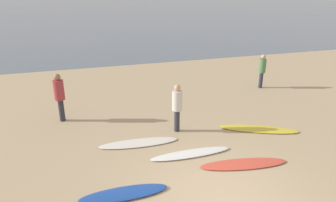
{
  "coord_description": "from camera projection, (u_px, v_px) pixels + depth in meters",
  "views": [
    {
      "loc": [
        -2.86,
        -5.22,
        4.7
      ],
      "look_at": [
        0.34,
        5.0,
        0.6
      ],
      "focal_mm": 33.03,
      "sensor_mm": 36.0,
      "label": 1
    }
  ],
  "objects": [
    {
      "name": "ocean_water",
      "position": [
        82.0,
        7.0,
        63.34
      ],
      "size": [
        140.0,
        100.0,
        0.01
      ],
      "primitive_type": "cube",
      "color": "slate",
      "rests_on": "ground"
    },
    {
      "name": "surfboard_4",
      "position": [
        259.0,
        129.0,
        10.54
      ],
      "size": [
        2.63,
        1.7,
        0.07
      ],
      "primitive_type": "ellipsoid",
      "rotation": [
        0.0,
        0.0,
        -0.46
      ],
      "color": "yellow",
      "rests_on": "ground"
    },
    {
      "name": "surfboard_0",
      "position": [
        124.0,
        194.0,
        7.3
      ],
      "size": [
        2.12,
        0.61,
        0.08
      ],
      "primitive_type": "ellipsoid",
      "rotation": [
        0.0,
        0.0,
        -0.03
      ],
      "color": "#1E479E",
      "rests_on": "ground"
    },
    {
      "name": "person_1",
      "position": [
        59.0,
        94.0,
        10.9
      ],
      "size": [
        0.36,
        0.36,
        1.77
      ],
      "rotation": [
        0.0,
        0.0,
        0.18
      ],
      "color": "#2D2D38",
      "rests_on": "ground"
    },
    {
      "name": "surfboard_1",
      "position": [
        139.0,
        143.0,
        9.63
      ],
      "size": [
        2.51,
        0.74,
        0.06
      ],
      "primitive_type": "ellipsoid",
      "rotation": [
        0.0,
        0.0,
        -0.07
      ],
      "color": "silver",
      "rests_on": "ground"
    },
    {
      "name": "person_2",
      "position": [
        177.0,
        104.0,
        10.14
      ],
      "size": [
        0.33,
        0.33,
        1.65
      ],
      "rotation": [
        0.0,
        0.0,
        4.96
      ],
      "color": "#2D2D38",
      "rests_on": "ground"
    },
    {
      "name": "surfboard_2",
      "position": [
        191.0,
        154.0,
        9.01
      ],
      "size": [
        2.44,
        0.48,
        0.08
      ],
      "primitive_type": "ellipsoid",
      "rotation": [
        0.0,
        0.0,
        -0.01
      ],
      "color": "white",
      "rests_on": "ground"
    },
    {
      "name": "surfboard_3",
      "position": [
        244.0,
        164.0,
        8.52
      ],
      "size": [
        2.53,
        0.96,
        0.06
      ],
      "primitive_type": "ellipsoid",
      "rotation": [
        0.0,
        0.0,
        -0.16
      ],
      "color": "#D84C38",
      "rests_on": "ground"
    },
    {
      "name": "ground_plane",
      "position": [
        133.0,
        81.0,
        16.07
      ],
      "size": [
        120.0,
        120.0,
        0.2
      ],
      "primitive_type": "cube",
      "color": "tan",
      "rests_on": "ground"
    },
    {
      "name": "person_0",
      "position": [
        262.0,
        68.0,
        14.48
      ],
      "size": [
        0.33,
        0.33,
        1.61
      ],
      "rotation": [
        0.0,
        0.0,
        0.25
      ],
      "color": "#2D2D38",
      "rests_on": "ground"
    }
  ]
}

